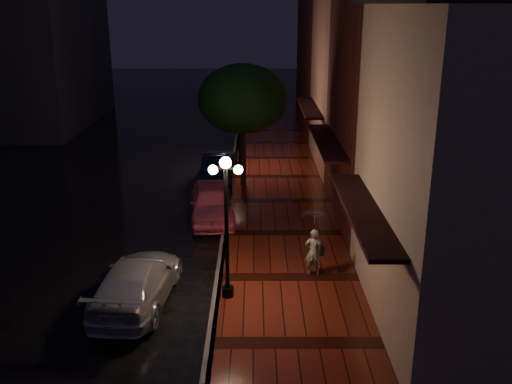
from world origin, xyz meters
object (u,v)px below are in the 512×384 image
(streetlamp_far, at_px, (239,123))
(parking_meter, at_px, (229,205))
(street_tree, at_px, (243,101))
(woman_with_umbrella, at_px, (314,233))
(silver_car, at_px, (137,282))
(pink_car, at_px, (212,202))
(navy_car, at_px, (219,170))
(streetlamp_near, at_px, (226,220))

(streetlamp_far, xyz_separation_m, parking_meter, (-0.20, -8.07, -1.65))
(street_tree, relative_size, woman_with_umbrella, 2.66)
(street_tree, relative_size, silver_car, 1.21)
(streetlamp_far, xyz_separation_m, street_tree, (0.26, -3.01, 1.64))
(pink_car, xyz_separation_m, woman_with_umbrella, (3.66, -5.33, 0.84))
(navy_car, bearing_deg, street_tree, -24.30)
(street_tree, xyz_separation_m, silver_car, (-2.94, -11.14, -3.55))
(woman_with_umbrella, xyz_separation_m, parking_meter, (-2.91, 4.46, -0.64))
(street_tree, distance_m, parking_meter, 6.05)
(navy_car, bearing_deg, streetlamp_near, -83.87)
(pink_car, bearing_deg, woman_with_umbrella, -61.61)
(pink_car, distance_m, parking_meter, 1.16)
(streetlamp_far, bearing_deg, parking_meter, -91.42)
(streetlamp_near, distance_m, silver_car, 3.29)
(street_tree, xyz_separation_m, pink_car, (-1.21, -4.19, -3.50))
(pink_car, bearing_deg, street_tree, 67.85)
(streetlamp_near, height_order, streetlamp_far, same)
(woman_with_umbrella, relative_size, parking_meter, 1.65)
(streetlamp_far, height_order, street_tree, street_tree)
(street_tree, bearing_deg, navy_car, 154.27)
(streetlamp_far, bearing_deg, street_tree, -85.09)
(pink_car, xyz_separation_m, parking_meter, (0.75, -0.86, 0.20))
(streetlamp_near, height_order, woman_with_umbrella, streetlamp_near)
(pink_car, bearing_deg, streetlamp_near, -88.12)
(navy_car, distance_m, woman_with_umbrella, 10.78)
(silver_car, relative_size, woman_with_umbrella, 2.20)
(streetlamp_far, height_order, woman_with_umbrella, streetlamp_far)
(navy_car, bearing_deg, streetlamp_far, 70.05)
(silver_car, bearing_deg, streetlamp_far, -95.84)
(navy_car, height_order, woman_with_umbrella, woman_with_umbrella)
(street_tree, distance_m, woman_with_umbrella, 10.18)
(street_tree, bearing_deg, streetlamp_near, -91.35)
(street_tree, bearing_deg, pink_car, -106.08)
(streetlamp_far, relative_size, pink_car, 0.98)
(silver_car, bearing_deg, parking_meter, -107.28)
(streetlamp_near, relative_size, parking_meter, 3.26)
(parking_meter, bearing_deg, streetlamp_near, -86.00)
(streetlamp_near, relative_size, navy_car, 0.94)
(streetlamp_near, xyz_separation_m, street_tree, (0.26, 10.99, 1.64))
(streetlamp_far, bearing_deg, silver_car, -100.72)
(pink_car, relative_size, navy_car, 0.96)
(street_tree, distance_m, pink_car, 5.59)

